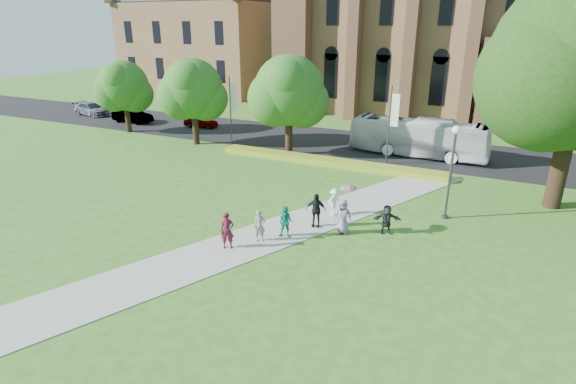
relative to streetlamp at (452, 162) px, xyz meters
The scene contains 23 objects.
ground 10.46m from the streetlamp, 139.09° to the right, with size 160.00×160.00×0.00m, color #38641E.
road 15.79m from the streetlamp, 119.05° to the left, with size 160.00×10.00×0.02m, color black.
footpath 9.86m from the streetlamp, 143.75° to the right, with size 3.20×30.00×0.04m, color #B2B2A8.
flower_hedge 12.02m from the streetlamp, 144.81° to the left, with size 18.00×1.40×0.45m, color #AFB824.
building_west 54.93m from the streetlamp, 139.46° to the left, with size 22.00×14.00×18.30m.
streetlamp is the anchor object (origin of this frame).
street_tree_0 23.77m from the streetlamp, 161.57° to the left, with size 5.20×5.20×7.50m.
street_tree_1 15.81m from the streetlamp, 149.35° to the left, with size 5.60×5.60×8.05m.
street_tree_2 32.65m from the streetlamp, 164.90° to the left, with size 4.80×4.80×6.95m.
banner_pole_0 10.23m from the streetlamp, 121.76° to the left, with size 0.70×0.10×6.00m.
banner_pole_1 21.25m from the streetlamp, 155.83° to the left, with size 0.70×0.10×6.00m.
tour_coach 12.83m from the streetlamp, 107.49° to the left, with size 2.57×10.99×3.06m, color silver.
car_0 29.50m from the streetlamp, 153.07° to the left, with size 1.44×3.59×1.22m, color gray.
car_1 36.40m from the streetlamp, 160.74° to the left, with size 1.62×4.64×1.53m, color gray.
car_2 43.86m from the streetlamp, 162.55° to the left, with size 2.02×4.96×1.44m, color gray.
pedestrian_0 12.47m from the streetlamp, 137.10° to the right, with size 0.66×0.43×1.81m, color #551325.
pedestrian_1 9.55m from the streetlamp, 138.87° to the right, with size 0.80×0.62×1.65m, color #1C8D78.
pedestrian_2 6.65m from the streetlamp, 157.75° to the right, with size 1.01×0.58×1.56m, color white.
pedestrian_3 7.76m from the streetlamp, 145.29° to the right, with size 1.09×0.45×1.86m, color black.
pedestrian_4 6.71m from the streetlamp, 136.28° to the right, with size 0.88×0.58×1.81m, color gray.
pedestrian_5 4.90m from the streetlamp, 126.23° to the right, with size 1.43×0.45×1.54m, color #25242B.
pedestrian_6 10.88m from the streetlamp, 138.66° to the right, with size 0.59×0.38×1.61m, color gray.
parasol 6.18m from the streetlamp, 135.78° to the right, with size 0.84×0.84×0.74m, color #D496AE.
Camera 1 is at (9.53, -18.07, 10.24)m, focal length 28.00 mm.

